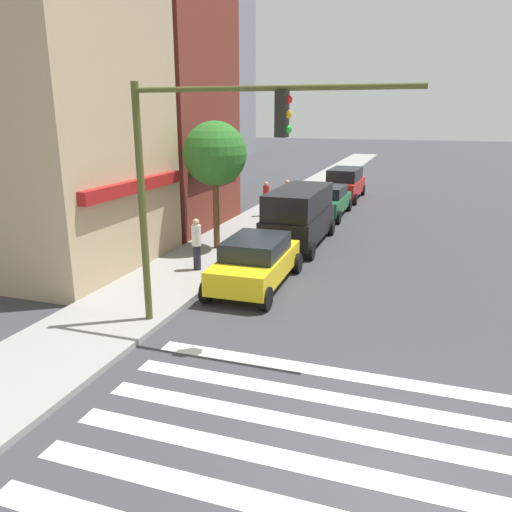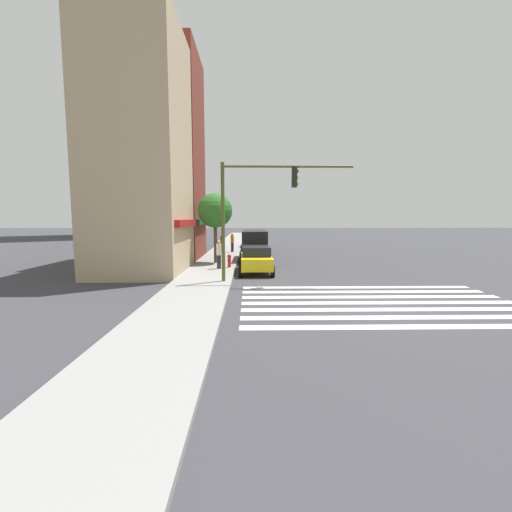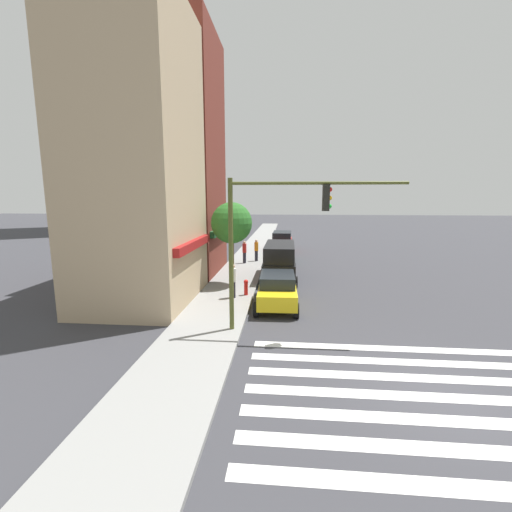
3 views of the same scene
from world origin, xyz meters
TOP-DOWN VIEW (x-y plane):
  - ground_plane at (0.00, 0.00)m, footprint 200.00×200.00m
  - sidewalk_left at (0.00, 7.50)m, footprint 120.00×3.00m
  - crosswalk_stripes at (0.00, 0.00)m, footprint 6.43×10.80m
  - storefront_row at (11.26, 11.50)m, footprint 13.45×5.30m
  - tower_distant at (50.77, 27.40)m, footprint 15.92×10.79m
  - traffic_signal at (3.99, 4.77)m, footprint 0.32×6.48m
  - sedan_yellow at (7.65, 4.70)m, footprint 4.44×2.02m
  - van_black at (13.19, 4.70)m, footprint 5.02×2.22m
  - sedan_green at (19.48, 4.70)m, footprint 4.43×2.02m
  - suv_red at (25.17, 4.70)m, footprint 4.75×2.12m
  - pedestrian_orange_vest at (18.74, 6.71)m, footprint 0.32×0.32m
  - pedestrian_white_shirt at (8.23, 7.01)m, footprint 0.32×0.32m
  - pedestrian_red_jacket at (17.76, 7.57)m, footprint 0.32×0.32m
  - fire_hydrant at (8.78, 6.40)m, footprint 0.24×0.24m
  - street_tree at (11.09, 7.50)m, footprint 2.42×2.42m

SIDE VIEW (x-z plane):
  - ground_plane at x=0.00m, z-range 0.00..0.00m
  - crosswalk_stripes at x=0.00m, z-range 0.00..0.01m
  - sidewalk_left at x=0.00m, z-range 0.00..0.15m
  - fire_hydrant at x=8.78m, z-range 0.19..1.03m
  - sedan_yellow at x=7.65m, z-range 0.05..1.64m
  - sedan_green at x=19.48m, z-range 0.05..1.64m
  - suv_red at x=25.17m, z-range 0.06..2.00m
  - pedestrian_orange_vest at x=18.74m, z-range 0.19..1.96m
  - pedestrian_white_shirt at x=8.23m, z-range 0.19..1.96m
  - pedestrian_red_jacket at x=17.76m, z-range 0.19..1.96m
  - van_black at x=13.19m, z-range 0.12..2.46m
  - street_tree at x=11.09m, z-range 1.36..6.24m
  - traffic_signal at x=3.99m, z-range 1.23..7.23m
  - storefront_row at x=11.26m, z-range -0.39..15.51m
  - tower_distant at x=50.77m, z-range 0.00..61.81m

